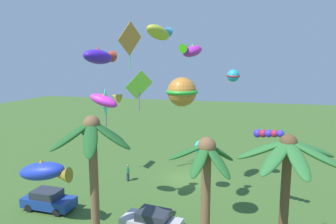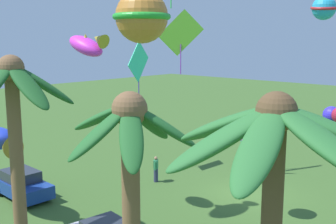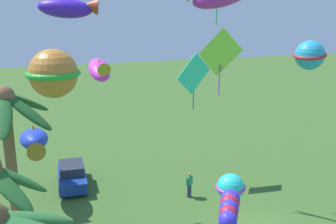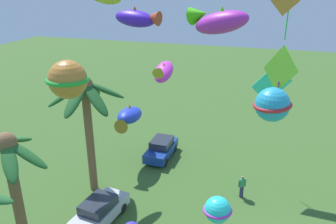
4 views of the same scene
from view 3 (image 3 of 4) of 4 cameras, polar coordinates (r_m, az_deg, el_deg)
palm_tree_2 at (r=20.77m, az=-21.34°, el=-1.72°), size 4.85×4.61×7.98m
parked_car_0 at (r=27.76m, az=-13.09°, el=-8.48°), size 3.93×1.80×1.51m
spectator_0 at (r=25.67m, az=2.95°, el=-9.97°), size 0.40×0.47×1.59m
kite_diamond_0 at (r=26.44m, az=3.56°, el=5.17°), size 0.80×2.52×3.65m
kite_ball_1 at (r=18.28m, az=8.61°, el=-10.19°), size 1.49×1.49×1.18m
kite_ball_3 at (r=15.50m, az=18.92°, el=7.41°), size 1.58×1.58×1.04m
kite_tube_4 at (r=12.35m, az=8.42°, el=-12.91°), size 2.04×1.33×0.81m
kite_fish_6 at (r=25.27m, az=-17.94°, el=-3.68°), size 3.77×1.86×1.65m
kite_fish_8 at (r=20.87m, az=-13.51°, el=13.79°), size 1.73×3.05×1.25m
kite_diamond_9 at (r=23.25m, az=7.18°, el=8.05°), size 2.13×1.75×3.78m
kite_ball_10 at (r=15.21m, az=-15.51°, el=5.12°), size 2.59×2.59×1.74m
kite_fish_11 at (r=21.68m, az=-9.37°, el=5.85°), size 2.58×1.20×1.45m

